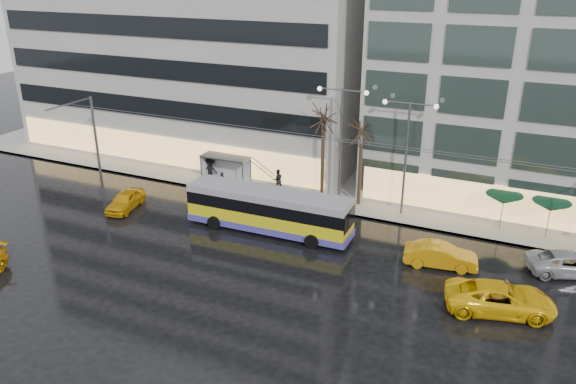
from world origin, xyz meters
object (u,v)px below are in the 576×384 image
Objects in this scene: bus_shelter at (223,163)px; street_lamp_near at (341,131)px; taxi_a at (125,200)px; trolleybus at (269,212)px.

street_lamp_near is at bearing 0.63° from bus_shelter.
bus_shelter is at bearing 49.78° from taxi_a.
trolleybus is 8.46m from street_lamp_near.
bus_shelter is at bearing -179.37° from street_lamp_near.
trolleybus is 1.32× the size of street_lamp_near.
street_lamp_near is 2.19× the size of taxi_a.
bus_shelter is 8.78m from taxi_a.
trolleybus reaches higher than taxi_a.
taxi_a is at bearing -174.53° from trolleybus.
bus_shelter reaches higher than taxi_a.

